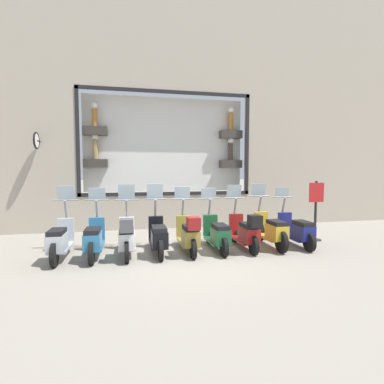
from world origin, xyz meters
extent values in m
plane|color=gray|center=(0.00, 0.00, 0.00)|extent=(120.00, 120.00, 0.00)
cube|color=#ADA08E|center=(3.60, 0.00, 0.57)|extent=(0.40, 5.86, 1.15)
cube|color=#ADA08E|center=(3.60, 0.00, 7.36)|extent=(0.40, 5.86, 5.35)
cube|color=black|center=(3.39, 0.00, 4.63)|extent=(0.04, 5.86, 0.12)
cube|color=black|center=(3.39, 0.00, 1.21)|extent=(0.04, 5.86, 0.12)
cube|color=black|center=(3.39, -2.87, 2.92)|extent=(0.04, 0.12, 3.54)
cube|color=black|center=(3.39, 2.87, 2.92)|extent=(0.04, 0.12, 3.54)
cube|color=silver|center=(3.95, 0.00, 2.92)|extent=(0.04, 5.62, 3.30)
cube|color=#38332D|center=(3.73, -2.37, 3.31)|extent=(0.36, 0.78, 0.28)
cylinder|color=#B26B2D|center=(3.73, -2.37, 3.76)|extent=(0.17, 0.17, 0.63)
sphere|color=white|center=(3.73, -2.37, 4.19)|extent=(0.23, 0.23, 0.23)
cube|color=#38332D|center=(3.73, 2.37, 3.31)|extent=(0.36, 0.78, 0.28)
cylinder|color=#B26B2D|center=(3.73, 2.37, 3.74)|extent=(0.16, 0.16, 0.59)
sphere|color=white|center=(3.73, 2.37, 4.15)|extent=(0.21, 0.21, 0.21)
cube|color=#38332D|center=(3.73, -2.37, 2.24)|extent=(0.36, 0.78, 0.28)
cylinder|color=#47382D|center=(3.73, -2.37, 2.68)|extent=(0.17, 0.17, 0.61)
sphere|color=white|center=(3.73, -2.37, 3.10)|extent=(0.22, 0.22, 0.22)
cube|color=#38332D|center=(3.73, 2.37, 2.24)|extent=(0.36, 0.78, 0.28)
cylinder|color=#9E7F4C|center=(3.73, 2.37, 2.69)|extent=(0.18, 0.18, 0.63)
sphere|color=beige|center=(3.73, 2.37, 3.12)|extent=(0.23, 0.23, 0.23)
cylinder|color=black|center=(3.23, 3.99, 2.90)|extent=(0.35, 0.05, 0.05)
torus|color=black|center=(3.05, 3.99, 2.90)|extent=(0.52, 0.06, 0.52)
cylinder|color=white|center=(3.05, 3.99, 2.90)|extent=(0.43, 0.03, 0.43)
cylinder|color=black|center=(1.04, -3.03, 0.23)|extent=(0.46, 0.09, 0.46)
cylinder|color=black|center=(-0.29, -3.03, 0.23)|extent=(0.46, 0.09, 0.46)
cube|color=navy|center=(0.38, -3.03, 0.22)|extent=(1.02, 0.38, 0.06)
cube|color=navy|center=(0.00, -3.03, 0.43)|extent=(0.61, 0.35, 0.36)
cube|color=black|center=(0.00, -3.03, 0.66)|extent=(0.58, 0.31, 0.10)
cube|color=navy|center=(0.92, -3.03, 0.53)|extent=(0.12, 0.37, 0.56)
cylinder|color=gray|center=(0.99, -3.03, 1.02)|extent=(0.20, 0.06, 0.45)
cylinder|color=gray|center=(1.06, -3.03, 1.24)|extent=(0.04, 0.61, 0.04)
cube|color=silver|center=(1.10, -3.03, 1.38)|extent=(0.07, 0.42, 0.28)
cylinder|color=black|center=(1.01, -2.30, 0.27)|extent=(0.54, 0.09, 0.54)
cylinder|color=black|center=(-0.25, -2.30, 0.27)|extent=(0.54, 0.09, 0.54)
cube|color=gold|center=(0.38, -2.30, 0.26)|extent=(1.02, 0.38, 0.06)
cube|color=gold|center=(0.00, -2.30, 0.47)|extent=(0.61, 0.35, 0.36)
cube|color=black|center=(0.00, -2.30, 0.70)|extent=(0.58, 0.31, 0.10)
cube|color=gold|center=(0.92, -2.30, 0.57)|extent=(0.12, 0.37, 0.56)
cylinder|color=gray|center=(0.99, -2.30, 1.06)|extent=(0.20, 0.06, 0.45)
cylinder|color=gray|center=(1.06, -2.30, 1.28)|extent=(0.04, 0.61, 0.04)
cube|color=silver|center=(1.10, -2.30, 1.46)|extent=(0.09, 0.42, 0.36)
cylinder|color=black|center=(1.04, -1.57, 0.23)|extent=(0.46, 0.09, 0.46)
cylinder|color=black|center=(-0.29, -1.57, 0.23)|extent=(0.46, 0.09, 0.46)
cube|color=maroon|center=(0.38, -1.57, 0.22)|extent=(1.02, 0.38, 0.06)
cube|color=maroon|center=(0.00, -1.57, 0.43)|extent=(0.61, 0.35, 0.36)
cube|color=black|center=(0.00, -1.57, 0.66)|extent=(0.58, 0.31, 0.10)
cube|color=maroon|center=(0.92, -1.57, 0.53)|extent=(0.12, 0.37, 0.56)
cylinder|color=gray|center=(0.99, -1.57, 1.02)|extent=(0.20, 0.06, 0.45)
cylinder|color=gray|center=(1.06, -1.57, 1.24)|extent=(0.04, 0.60, 0.04)
cube|color=silver|center=(1.10, -1.57, 1.42)|extent=(0.09, 0.42, 0.36)
cube|color=black|center=(-0.33, -1.57, 0.82)|extent=(0.28, 0.28, 0.28)
cylinder|color=black|center=(1.04, -0.84, 0.23)|extent=(0.46, 0.09, 0.46)
cylinder|color=black|center=(-0.29, -0.84, 0.23)|extent=(0.46, 0.09, 0.46)
cube|color=#19512D|center=(0.38, -0.84, 0.22)|extent=(1.02, 0.38, 0.06)
cube|color=#19512D|center=(0.00, -0.84, 0.43)|extent=(0.61, 0.35, 0.36)
cube|color=black|center=(0.00, -0.84, 0.66)|extent=(0.58, 0.31, 0.10)
cube|color=#19512D|center=(0.92, -0.84, 0.53)|extent=(0.12, 0.37, 0.56)
cylinder|color=gray|center=(0.99, -0.84, 1.02)|extent=(0.20, 0.06, 0.45)
cylinder|color=gray|center=(1.06, -0.84, 1.24)|extent=(0.04, 0.60, 0.04)
cube|color=silver|center=(1.10, -0.84, 1.38)|extent=(0.08, 0.42, 0.29)
cylinder|color=black|center=(1.04, -0.11, 0.23)|extent=(0.46, 0.09, 0.46)
cylinder|color=black|center=(-0.29, -0.11, 0.23)|extent=(0.46, 0.09, 0.46)
cube|color=olive|center=(0.38, -0.11, 0.22)|extent=(1.02, 0.39, 0.06)
cube|color=olive|center=(0.00, -0.11, 0.43)|extent=(0.61, 0.35, 0.36)
cube|color=black|center=(0.00, -0.11, 0.66)|extent=(0.58, 0.31, 0.10)
cube|color=olive|center=(0.92, -0.11, 0.53)|extent=(0.12, 0.37, 0.56)
cylinder|color=gray|center=(0.99, -0.11, 1.02)|extent=(0.20, 0.06, 0.45)
cylinder|color=gray|center=(1.06, -0.11, 1.24)|extent=(0.04, 0.61, 0.04)
cube|color=silver|center=(1.10, -0.11, 1.40)|extent=(0.09, 0.42, 0.33)
cube|color=maroon|center=(-0.33, -0.11, 0.82)|extent=(0.28, 0.28, 0.28)
cylinder|color=black|center=(1.04, 0.62, 0.24)|extent=(0.48, 0.09, 0.48)
cylinder|color=black|center=(-0.28, 0.62, 0.24)|extent=(0.48, 0.09, 0.48)
cube|color=black|center=(0.38, 0.62, 0.23)|extent=(1.02, 0.39, 0.06)
cube|color=black|center=(0.00, 0.62, 0.44)|extent=(0.61, 0.35, 0.36)
cube|color=black|center=(0.00, 0.62, 0.67)|extent=(0.58, 0.31, 0.10)
cube|color=black|center=(0.92, 0.62, 0.54)|extent=(0.12, 0.37, 0.56)
cylinder|color=gray|center=(0.99, 0.62, 1.03)|extent=(0.20, 0.06, 0.45)
cylinder|color=gray|center=(1.06, 0.62, 1.24)|extent=(0.04, 0.60, 0.04)
cube|color=silver|center=(1.10, 0.62, 1.45)|extent=(0.10, 0.42, 0.41)
cylinder|color=black|center=(1.04, 1.36, 0.24)|extent=(0.48, 0.09, 0.48)
cylinder|color=black|center=(-0.28, 1.36, 0.24)|extent=(0.48, 0.09, 0.48)
cube|color=silver|center=(0.38, 1.36, 0.23)|extent=(1.02, 0.38, 0.06)
cube|color=silver|center=(0.00, 1.36, 0.44)|extent=(0.61, 0.35, 0.36)
cube|color=black|center=(0.00, 1.36, 0.67)|extent=(0.58, 0.31, 0.10)
cube|color=silver|center=(0.92, 1.36, 0.54)|extent=(0.12, 0.37, 0.56)
cylinder|color=gray|center=(0.99, 1.36, 1.03)|extent=(0.20, 0.06, 0.45)
cylinder|color=gray|center=(1.06, 1.36, 1.25)|extent=(0.04, 0.60, 0.04)
cube|color=silver|center=(1.10, 1.36, 1.45)|extent=(0.10, 0.42, 0.40)
cube|color=#4C4C51|center=(-0.33, 1.36, 0.83)|extent=(0.28, 0.28, 0.28)
cylinder|color=black|center=(1.03, 2.09, 0.25)|extent=(0.51, 0.09, 0.51)
cylinder|color=black|center=(-0.27, 2.09, 0.25)|extent=(0.51, 0.09, 0.51)
cube|color=teal|center=(0.38, 2.09, 0.24)|extent=(1.02, 0.38, 0.06)
cube|color=teal|center=(0.00, 2.09, 0.45)|extent=(0.61, 0.35, 0.36)
cube|color=black|center=(0.00, 2.09, 0.68)|extent=(0.58, 0.31, 0.10)
cube|color=teal|center=(0.92, 2.09, 0.55)|extent=(0.12, 0.37, 0.56)
cylinder|color=gray|center=(0.99, 2.09, 1.04)|extent=(0.20, 0.06, 0.45)
cylinder|color=gray|center=(1.06, 2.09, 1.26)|extent=(0.04, 0.61, 0.04)
cube|color=silver|center=(1.10, 2.09, 1.41)|extent=(0.08, 0.42, 0.30)
cylinder|color=black|center=(1.02, 2.82, 0.26)|extent=(0.52, 0.09, 0.52)
cylinder|color=black|center=(-0.26, 2.82, 0.26)|extent=(0.52, 0.09, 0.52)
cube|color=#B7BCC6|center=(0.38, 2.82, 0.25)|extent=(1.02, 0.38, 0.06)
cube|color=#B7BCC6|center=(0.00, 2.82, 0.46)|extent=(0.61, 0.35, 0.36)
cube|color=black|center=(0.00, 2.82, 0.69)|extent=(0.58, 0.31, 0.10)
cube|color=#B7BCC6|center=(0.92, 2.82, 0.56)|extent=(0.12, 0.37, 0.56)
cylinder|color=gray|center=(0.99, 2.82, 1.05)|extent=(0.20, 0.06, 0.45)
cylinder|color=gray|center=(1.06, 2.82, 1.26)|extent=(0.04, 0.61, 0.04)
cube|color=silver|center=(1.10, 2.82, 1.45)|extent=(0.09, 0.42, 0.36)
cylinder|color=#232326|center=(0.80, -3.92, 0.01)|extent=(0.36, 0.36, 0.02)
cylinder|color=#232326|center=(0.80, -3.92, 0.85)|extent=(0.07, 0.07, 1.70)
cube|color=red|center=(0.78, -3.92, 1.37)|extent=(0.03, 0.45, 0.55)
camera|label=1|loc=(-6.77, 1.28, 1.99)|focal=28.00mm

